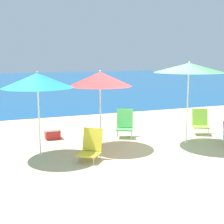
# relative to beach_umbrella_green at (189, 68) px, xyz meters

# --- Properties ---
(ground_plane) EXTENTS (60.00, 60.00, 0.00)m
(ground_plane) POSITION_rel_beach_umbrella_green_xyz_m (-1.12, 0.08, -2.13)
(ground_plane) COLOR #D1BA89
(sea_water) EXTENTS (60.00, 40.00, 0.01)m
(sea_water) POSITION_rel_beach_umbrella_green_xyz_m (-1.12, 25.38, -2.13)
(sea_water) COLOR navy
(sea_water) RESTS_ON ground
(beach_umbrella_green) EXTENTS (1.89, 1.89, 2.30)m
(beach_umbrella_green) POSITION_rel_beach_umbrella_green_xyz_m (0.00, 0.00, 0.00)
(beach_umbrella_green) COLOR white
(beach_umbrella_green) RESTS_ON ground
(beach_umbrella_teal) EXTENTS (1.70, 1.70, 2.09)m
(beach_umbrella_teal) POSITION_rel_beach_umbrella_green_xyz_m (-3.97, 0.40, -0.26)
(beach_umbrella_teal) COLOR white
(beach_umbrella_teal) RESTS_ON ground
(beach_umbrella_red) EXTENTS (1.67, 1.67, 2.07)m
(beach_umbrella_red) POSITION_rel_beach_umbrella_green_xyz_m (-2.31, 0.65, -0.28)
(beach_umbrella_red) COLOR white
(beach_umbrella_red) RESTS_ON ground
(beach_chair_green) EXTENTS (0.69, 0.71, 0.86)m
(beach_chair_green) POSITION_rel_beach_umbrella_green_xyz_m (-1.25, 1.42, -1.70)
(beach_chair_green) COLOR silver
(beach_chair_green) RESTS_ON ground
(beach_chair_yellow) EXTENTS (0.73, 0.74, 0.74)m
(beach_chair_yellow) POSITION_rel_beach_umbrella_green_xyz_m (-2.89, -0.28, -1.80)
(beach_chair_yellow) COLOR silver
(beach_chair_yellow) RESTS_ON ground
(beach_chair_lime) EXTENTS (0.66, 0.67, 0.79)m
(beach_chair_lime) POSITION_rel_beach_umbrella_green_xyz_m (1.14, 0.87, -1.73)
(beach_chair_lime) COLOR silver
(beach_chair_lime) RESTS_ON ground
(cooler_box) EXTENTS (0.44, 0.35, 0.32)m
(cooler_box) POSITION_rel_beach_umbrella_green_xyz_m (-3.36, 1.99, -1.97)
(cooler_box) COLOR #B72828
(cooler_box) RESTS_ON ground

